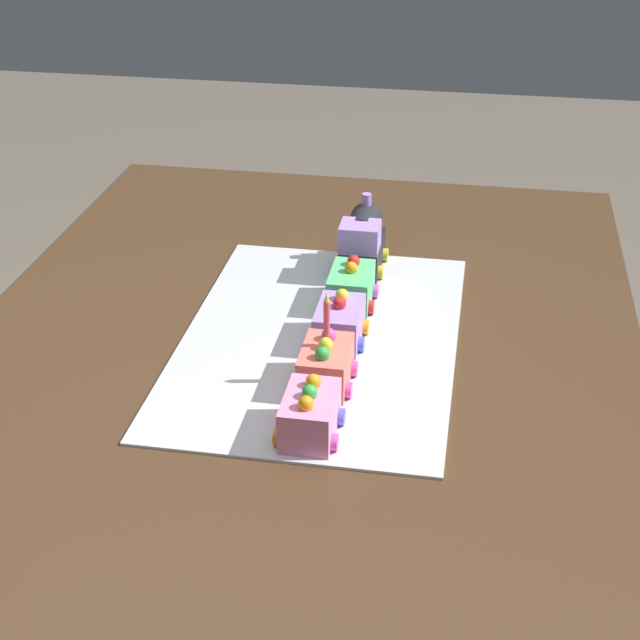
{
  "coord_description": "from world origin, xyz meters",
  "views": [
    {
      "loc": [
        1.2,
        0.24,
        1.46
      ],
      "look_at": [
        -0.03,
        0.03,
        0.77
      ],
      "focal_mm": 54.8,
      "sensor_mm": 36.0,
      "label": 1
    }
  ],
  "objects": [
    {
      "name": "cake_car_gondola_bubblegum",
      "position": [
        0.21,
        0.06,
        0.77
      ],
      "size": [
        0.1,
        0.08,
        0.07
      ],
      "color": "pink",
      "rests_on": "cake_board"
    },
    {
      "name": "cake_car_flatbed_mint_green",
      "position": [
        -0.14,
        0.06,
        0.77
      ],
      "size": [
        0.1,
        0.08,
        0.07
      ],
      "color": "#59CC7A",
      "rests_on": "cake_board"
    },
    {
      "name": "cake_car_hopper_lavender",
      "position": [
        -0.02,
        0.06,
        0.77
      ],
      "size": [
        0.1,
        0.08,
        0.07
      ],
      "color": "#AD84E0",
      "rests_on": "cake_board"
    },
    {
      "name": "birthday_candle",
      "position": [
        0.09,
        0.06,
        0.85
      ],
      "size": [
        0.01,
        0.01,
        0.06
      ],
      "color": "#F24C59",
      "rests_on": "cake_car_tanker_coral"
    },
    {
      "name": "dining_table",
      "position": [
        0.0,
        0.0,
        0.63
      ],
      "size": [
        1.4,
        1.0,
        0.74
      ],
      "color": "#4C331E",
      "rests_on": "ground"
    },
    {
      "name": "cake_locomotive",
      "position": [
        -0.27,
        0.06,
        0.79
      ],
      "size": [
        0.14,
        0.08,
        0.12
      ],
      "color": "#232328",
      "rests_on": "cake_board"
    },
    {
      "name": "cake_board",
      "position": [
        -0.03,
        0.03,
        0.74
      ],
      "size": [
        0.6,
        0.4,
        0.0
      ],
      "primitive_type": "cube",
      "color": "silver",
      "rests_on": "dining_table"
    },
    {
      "name": "cake_car_tanker_coral",
      "position": [
        0.09,
        0.06,
        0.77
      ],
      "size": [
        0.1,
        0.08,
        0.07
      ],
      "color": "#F27260",
      "rests_on": "cake_board"
    }
  ]
}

